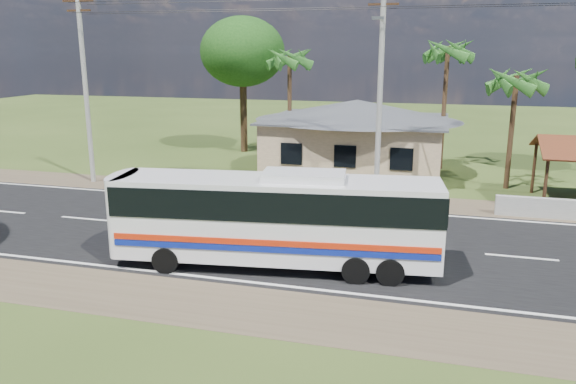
% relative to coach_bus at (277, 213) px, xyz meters
% --- Properties ---
extents(ground, '(120.00, 120.00, 0.00)m').
position_rel_coach_bus_xyz_m(ground, '(-0.73, 3.15, -1.94)').
color(ground, '#2C4017').
rests_on(ground, ground).
extents(road, '(120.00, 16.00, 0.03)m').
position_rel_coach_bus_xyz_m(road, '(-0.73, 3.15, -1.93)').
color(road, black).
rests_on(road, ground).
extents(house, '(12.40, 10.00, 5.00)m').
position_rel_coach_bus_xyz_m(house, '(0.27, 16.15, 0.70)').
color(house, tan).
rests_on(house, ground).
extents(utility_poles, '(32.80, 2.22, 11.00)m').
position_rel_coach_bus_xyz_m(utility_poles, '(1.93, 9.63, 3.83)').
color(utility_poles, '#9E9E99').
rests_on(utility_poles, ground).
extents(palm_near, '(2.80, 2.80, 6.70)m').
position_rel_coach_bus_xyz_m(palm_near, '(8.77, 14.15, 3.77)').
color(palm_near, '#47301E').
rests_on(palm_near, ground).
extents(palm_mid, '(2.80, 2.80, 8.20)m').
position_rel_coach_bus_xyz_m(palm_mid, '(5.27, 18.65, 5.22)').
color(palm_mid, '#47301E').
rests_on(palm_mid, ground).
extents(palm_far, '(2.80, 2.80, 7.70)m').
position_rel_coach_bus_xyz_m(palm_far, '(-4.73, 19.15, 4.74)').
color(palm_far, '#47301E').
rests_on(palm_far, ground).
extents(tree_behind_house, '(6.00, 6.00, 9.61)m').
position_rel_coach_bus_xyz_m(tree_behind_house, '(-8.73, 21.15, 5.18)').
color(tree_behind_house, '#47301E').
rests_on(tree_behind_house, ground).
extents(coach_bus, '(11.11, 3.67, 3.39)m').
position_rel_coach_bus_xyz_m(coach_bus, '(0.00, 0.00, 0.00)').
color(coach_bus, silver).
rests_on(coach_bus, ground).
extents(motorcycle, '(1.79, 1.01, 0.89)m').
position_rel_coach_bus_xyz_m(motorcycle, '(4.85, 9.56, -1.49)').
color(motorcycle, black).
rests_on(motorcycle, ground).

